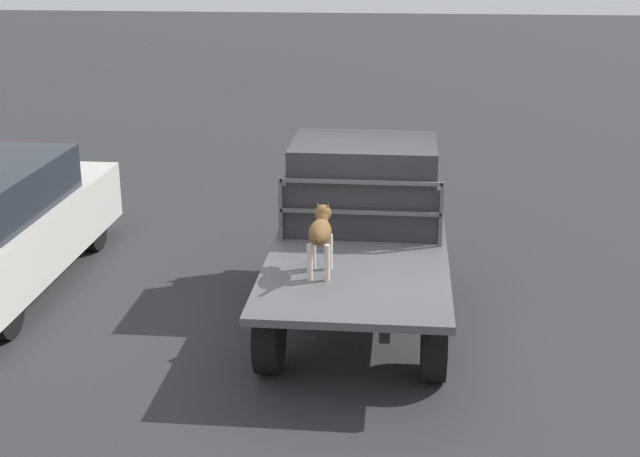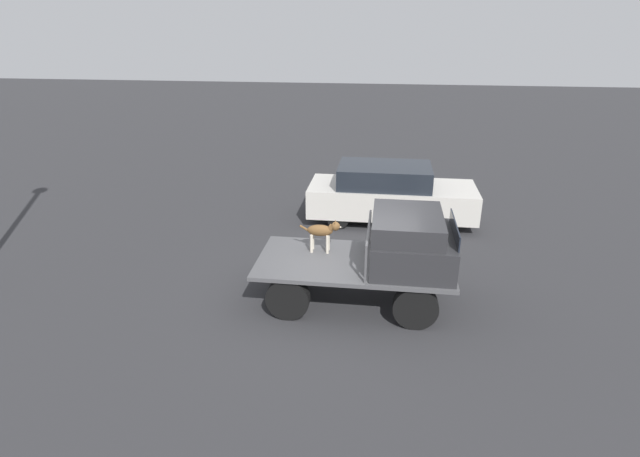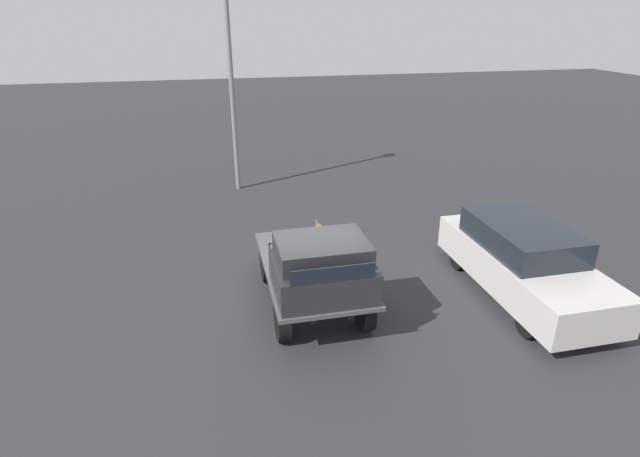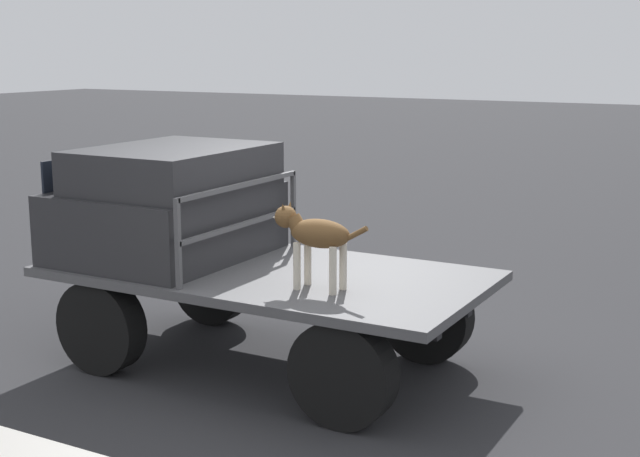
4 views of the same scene
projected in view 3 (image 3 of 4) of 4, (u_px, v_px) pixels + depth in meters
ground_plane at (312, 301)px, 10.79m from camera, size 80.00×80.00×0.00m
flatbed_truck at (311, 276)px, 10.54m from camera, size 3.79×1.95×0.88m
truck_cab at (323, 268)px, 9.31m from camera, size 1.53×1.83×1.01m
truck_headboard at (314, 249)px, 10.02m from camera, size 0.04×1.83×0.74m
dog at (321, 232)px, 10.93m from camera, size 0.86×0.23×0.69m
parked_sedan at (523, 260)px, 10.81m from camera, size 4.57×1.81×1.60m
light_pole_near at (229, 50)px, 15.84m from camera, size 0.46×0.46×7.12m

